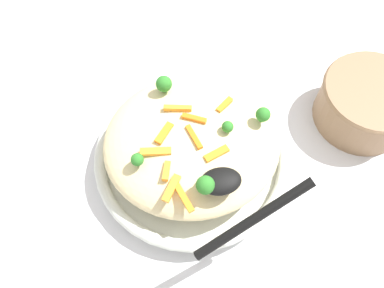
# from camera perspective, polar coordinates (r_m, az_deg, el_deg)

# --- Properties ---
(ground_plane) EXTENTS (2.40, 2.40, 0.00)m
(ground_plane) POSITION_cam_1_polar(r_m,az_deg,el_deg) (0.67, 0.00, -2.80)
(ground_plane) COLOR silver
(serving_bowl) EXTENTS (0.31, 0.31, 0.04)m
(serving_bowl) POSITION_cam_1_polar(r_m,az_deg,el_deg) (0.65, 0.00, -1.91)
(serving_bowl) COLOR silver
(serving_bowl) RESTS_ON ground_plane
(pasta_mound) EXTENTS (0.27, 0.25, 0.08)m
(pasta_mound) POSITION_cam_1_polar(r_m,az_deg,el_deg) (0.60, 0.00, 0.32)
(pasta_mound) COLOR beige
(pasta_mound) RESTS_ON serving_bowl
(carrot_piece_0) EXTENTS (0.03, 0.03, 0.01)m
(carrot_piece_0) POSITION_cam_1_polar(r_m,az_deg,el_deg) (0.60, 4.66, 5.58)
(carrot_piece_0) COLOR orange
(carrot_piece_0) RESTS_ON pasta_mound
(carrot_piece_1) EXTENTS (0.04, 0.02, 0.01)m
(carrot_piece_1) POSITION_cam_1_polar(r_m,az_deg,el_deg) (0.59, -2.06, 5.12)
(carrot_piece_1) COLOR orange
(carrot_piece_1) RESTS_ON pasta_mound
(carrot_piece_2) EXTENTS (0.02, 0.03, 0.01)m
(carrot_piece_2) POSITION_cam_1_polar(r_m,az_deg,el_deg) (0.55, -3.67, -3.88)
(carrot_piece_2) COLOR orange
(carrot_piece_2) RESTS_ON pasta_mound
(carrot_piece_3) EXTENTS (0.04, 0.02, 0.01)m
(carrot_piece_3) POSITION_cam_1_polar(r_m,az_deg,el_deg) (0.58, 0.30, 3.65)
(carrot_piece_3) COLOR orange
(carrot_piece_3) RESTS_ON pasta_mound
(carrot_piece_4) EXTENTS (0.03, 0.03, 0.01)m
(carrot_piece_4) POSITION_cam_1_polar(r_m,az_deg,el_deg) (0.57, -4.06, 1.87)
(carrot_piece_4) COLOR orange
(carrot_piece_4) RESTS_ON pasta_mound
(carrot_piece_5) EXTENTS (0.03, 0.04, 0.01)m
(carrot_piece_5) POSITION_cam_1_polar(r_m,az_deg,el_deg) (0.54, -2.96, -6.32)
(carrot_piece_5) COLOR orange
(carrot_piece_5) RESTS_ON pasta_mound
(carrot_piece_6) EXTENTS (0.04, 0.02, 0.01)m
(carrot_piece_6) POSITION_cam_1_polar(r_m,az_deg,el_deg) (0.56, 3.52, -1.40)
(carrot_piece_6) COLOR orange
(carrot_piece_6) RESTS_ON pasta_mound
(carrot_piece_7) EXTENTS (0.02, 0.04, 0.01)m
(carrot_piece_7) POSITION_cam_1_polar(r_m,az_deg,el_deg) (0.56, 0.39, 1.02)
(carrot_piece_7) COLOR orange
(carrot_piece_7) RESTS_ON pasta_mound
(carrot_piece_8) EXTENTS (0.04, 0.02, 0.01)m
(carrot_piece_8) POSITION_cam_1_polar(r_m,az_deg,el_deg) (0.56, -5.22, -1.08)
(carrot_piece_8) COLOR orange
(carrot_piece_8) RESTS_ON pasta_mound
(carrot_piece_9) EXTENTS (0.02, 0.04, 0.01)m
(carrot_piece_9) POSITION_cam_1_polar(r_m,az_deg,el_deg) (0.53, -1.14, -7.71)
(carrot_piece_9) COLOR orange
(carrot_piece_9) RESTS_ON pasta_mound
(broccoli_floret_0) EXTENTS (0.02, 0.02, 0.02)m
(broccoli_floret_0) POSITION_cam_1_polar(r_m,az_deg,el_deg) (0.55, -7.82, -2.24)
(broccoli_floret_0) COLOR #296820
(broccoli_floret_0) RESTS_ON pasta_mound
(broccoli_floret_1) EXTENTS (0.02, 0.02, 0.03)m
(broccoli_floret_1) POSITION_cam_1_polar(r_m,az_deg,el_deg) (0.58, 10.12, 4.10)
(broccoli_floret_1) COLOR #296820
(broccoli_floret_1) RESTS_ON pasta_mound
(broccoli_floret_2) EXTENTS (0.03, 0.03, 0.03)m
(broccoli_floret_2) POSITION_cam_1_polar(r_m,az_deg,el_deg) (0.52, 2.18, -5.87)
(broccoli_floret_2) COLOR #296820
(broccoli_floret_2) RESTS_ON pasta_mound
(broccoli_floret_3) EXTENTS (0.02, 0.02, 0.03)m
(broccoli_floret_3) POSITION_cam_1_polar(r_m,az_deg,el_deg) (0.61, -4.04, 8.55)
(broccoli_floret_3) COLOR #296820
(broccoli_floret_3) RESTS_ON pasta_mound
(broccoli_floret_4) EXTENTS (0.02, 0.02, 0.02)m
(broccoli_floret_4) POSITION_cam_1_polar(r_m,az_deg,el_deg) (0.57, 5.11, 2.45)
(broccoli_floret_4) COLOR #296820
(broccoli_floret_4) RESTS_ON pasta_mound
(serving_spoon) EXTENTS (0.15, 0.12, 0.09)m
(serving_spoon) POSITION_cam_1_polar(r_m,az_deg,el_deg) (0.51, 5.66, -7.16)
(serving_spoon) COLOR black
(serving_spoon) RESTS_ON pasta_mound
(companion_bowl) EXTENTS (0.17, 0.17, 0.08)m
(companion_bowl) POSITION_cam_1_polar(r_m,az_deg,el_deg) (0.74, 23.76, 5.52)
(companion_bowl) COLOR #8C6B4C
(companion_bowl) RESTS_ON ground_plane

